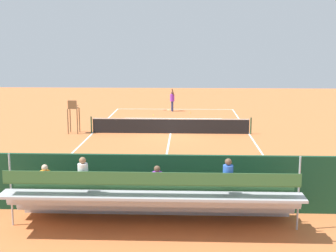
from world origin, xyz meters
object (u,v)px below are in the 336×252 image
Objects in this scene: bleacher_stand at (150,198)px; tennis_ball_near at (190,113)px; tennis_ball_far at (154,115)px; equipment_bag at (180,200)px; tennis_net at (171,126)px; courtside_bench at (225,190)px; tennis_player at (172,99)px; tennis_racket at (168,110)px; umpire_chair at (73,113)px.

bleacher_stand is 137.27× the size of tennis_ball_near.
tennis_ball_near is at bearing -93.38° from bleacher_stand.
tennis_ball_near is at bearing -155.84° from tennis_ball_far.
tennis_ball_near is (-0.49, -22.14, -0.15)m from equipment_bag.
tennis_net is 1.14× the size of bleacher_stand.
courtside_bench reaches higher than equipment_bag.
bleacher_stand reaches higher than courtside_bench.
courtside_bench reaches higher than tennis_ball_near.
courtside_bench is at bearing 96.53° from tennis_player.
bleacher_stand is 24.16m from tennis_ball_near.
courtside_bench is 2.00× the size of equipment_bag.
tennis_racket is at bearing -86.58° from equipment_bag.
tennis_ball_near and tennis_ball_far have the same top height.
tennis_ball_far is at bearing 58.76° from tennis_player.
umpire_chair reaches higher than tennis_ball_far.
equipment_bag is 0.47× the size of tennis_player.
tennis_net is 5.35× the size of tennis_player.
tennis_ball_near is at bearing -130.05° from umpire_chair.
equipment_bag is (-0.94, -1.96, -0.75)m from bleacher_stand.
courtside_bench is 22.05m from tennis_ball_near.
tennis_racket is 8.74× the size of tennis_ball_near.
bleacher_stand is at bearing 111.88° from umpire_chair.
umpire_chair is 11.96m from tennis_racket.
tennis_player is 2.08m from tennis_ball_near.
umpire_chair is 1.19× the size of courtside_bench.
tennis_player reaches higher than tennis_racket.
courtside_bench reaches higher than tennis_racket.
equipment_bag is at bearing 118.01° from umpire_chair.
tennis_net is 9.78m from tennis_player.
tennis_net reaches higher than tennis_ball_near.
bleacher_stand reaches higher than tennis_racket.
courtside_bench is 21.10m from tennis_ball_far.
tennis_racket is 2.45m from tennis_ball_near.
courtside_bench is (-2.55, -2.08, -0.37)m from bleacher_stand.
tennis_racket is (0.39, -0.52, -1.00)m from tennis_player.
tennis_player is at bearing -121.06° from umpire_chair.
bleacher_stand is at bearing 93.79° from tennis_ball_far.
bleacher_stand reaches higher than equipment_bag.
umpire_chair is 15.69m from courtside_bench.
courtside_bench is at bearing -140.70° from bleacher_stand.
umpire_chair is at bearing 59.00° from tennis_ball_far.
equipment_bag is at bearing 93.42° from tennis_racket.
tennis_ball_far is at bearing -121.00° from umpire_chair.
umpire_chair is at bearing 61.84° from tennis_racket.
equipment_bag is (-7.03, 13.21, -1.13)m from umpire_chair.
bleacher_stand is at bearing 89.59° from tennis_net.
tennis_net is at bearing 81.46° from tennis_ball_near.
tennis_net is 17.86× the size of tennis_racket.
umpire_chair is 32.42× the size of tennis_ball_far.
equipment_bag is 20.97m from tennis_ball_far.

